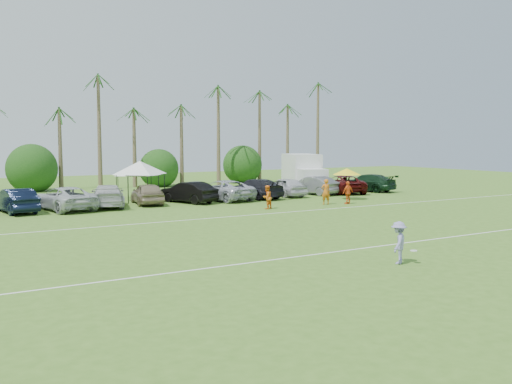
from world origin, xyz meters
TOP-DOWN VIEW (x-y plane):
  - ground at (0.00, 0.00)m, footprint 120.00×120.00m
  - field_lines at (0.00, 8.00)m, footprint 80.00×12.10m
  - palm_tree_3 at (-8.00, 38.00)m, footprint 2.40×2.40m
  - palm_tree_4 at (-4.00, 38.00)m, footprint 2.40×2.40m
  - palm_tree_5 at (0.00, 38.00)m, footprint 2.40×2.40m
  - palm_tree_6 at (4.00, 38.00)m, footprint 2.40×2.40m
  - palm_tree_7 at (8.00, 38.00)m, footprint 2.40×2.40m
  - palm_tree_8 at (13.00, 38.00)m, footprint 2.40×2.40m
  - palm_tree_9 at (18.00, 38.00)m, footprint 2.40×2.40m
  - palm_tree_10 at (23.00, 38.00)m, footprint 2.40×2.40m
  - palm_tree_11 at (27.00, 38.00)m, footprint 2.40×2.40m
  - bush_tree_1 at (-6.00, 39.00)m, footprint 4.00×4.00m
  - bush_tree_2 at (6.00, 39.00)m, footprint 4.00×4.00m
  - bush_tree_3 at (16.00, 39.00)m, footprint 4.00×4.00m
  - sideline_player_a at (10.46, 16.33)m, footprint 0.78×0.62m
  - sideline_player_b at (5.31, 16.21)m, footprint 0.95×0.85m
  - sideline_player_c at (12.06, 15.75)m, footprint 1.02×0.50m
  - box_truck at (15.58, 26.16)m, footprint 4.39×7.02m
  - canopy_tent_left at (-0.22, 25.95)m, footprint 4.43×4.43m
  - canopy_tent_right at (0.33, 28.01)m, footprint 3.95×3.95m
  - market_umbrella at (13.89, 18.08)m, footprint 2.23×2.23m
  - frisbee_player at (0.43, -1.01)m, footprint 1.21×1.09m
  - parked_car_1 at (-9.68, 22.86)m, footprint 2.29×4.98m
  - parked_car_2 at (-6.68, 22.60)m, footprint 3.58×6.06m
  - parked_car_3 at (-3.68, 22.88)m, footprint 3.62×5.85m
  - parked_car_4 at (-0.68, 23.12)m, footprint 2.58×4.88m
  - parked_car_5 at (2.32, 22.57)m, footprint 3.25×5.08m
  - parked_car_6 at (5.32, 22.72)m, footprint 3.65×6.08m
  - parked_car_7 at (8.32, 22.79)m, footprint 2.94×5.70m
  - parked_car_8 at (11.32, 22.89)m, footprint 2.05×4.71m
  - parked_car_9 at (14.32, 23.04)m, footprint 2.50×5.02m
  - parked_car_10 at (17.32, 22.73)m, footprint 4.23×6.22m
  - parked_car_11 at (20.32, 22.92)m, footprint 3.77×5.87m

SIDE VIEW (x-z plane):
  - ground at x=0.00m, z-range 0.00..0.00m
  - field_lines at x=0.00m, z-range 0.00..0.01m
  - parked_car_1 at x=-9.68m, z-range 0.00..1.58m
  - parked_car_2 at x=-6.68m, z-range 0.00..1.58m
  - parked_car_3 at x=-3.68m, z-range 0.00..1.58m
  - parked_car_4 at x=-0.68m, z-range 0.00..1.58m
  - parked_car_5 at x=2.32m, z-range 0.00..1.58m
  - parked_car_6 at x=5.32m, z-range 0.00..1.58m
  - parked_car_7 at x=8.32m, z-range 0.00..1.58m
  - parked_car_8 at x=11.32m, z-range 0.00..1.58m
  - parked_car_9 at x=14.32m, z-range 0.00..1.58m
  - parked_car_10 at x=17.32m, z-range 0.00..1.58m
  - parked_car_11 at x=20.32m, z-range 0.00..1.58m
  - sideline_player_b at x=5.31m, z-range 0.00..1.61m
  - frisbee_player at x=0.43m, z-range 0.00..1.62m
  - sideline_player_c at x=12.06m, z-range 0.00..1.69m
  - sideline_player_a at x=10.46m, z-range 0.00..1.86m
  - bush_tree_1 at x=-6.00m, z-range -0.20..3.80m
  - bush_tree_2 at x=6.00m, z-range -0.20..3.80m
  - bush_tree_3 at x=16.00m, z-range -0.20..3.80m
  - box_truck at x=15.58m, z-range 0.12..3.51m
  - market_umbrella at x=13.89m, z-range 0.98..3.46m
  - canopy_tent_right at x=0.33m, z-range 1.14..4.34m
  - canopy_tent_left at x=-0.22m, z-range 1.28..4.87m
  - palm_tree_4 at x=-4.00m, z-range 3.03..11.93m
  - palm_tree_8 at x=13.00m, z-range 3.03..11.93m
  - palm_tree_5 at x=0.00m, z-range 3.40..13.30m
  - palm_tree_9 at x=18.00m, z-range 3.40..13.30m
  - palm_tree_6 at x=4.00m, z-range 3.76..14.66m
  - palm_tree_10 at x=23.00m, z-range 3.76..14.66m
  - palm_tree_3 at x=-8.00m, z-range 4.11..16.01m
  - palm_tree_7 at x=8.00m, z-range 4.11..16.01m
  - palm_tree_11 at x=27.00m, z-range 4.11..16.01m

